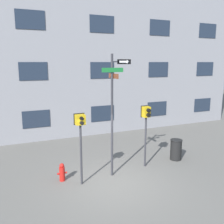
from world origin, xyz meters
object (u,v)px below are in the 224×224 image
Objects in this scene: street_sign_pole at (113,106)px; pedestrian_signal_right at (146,119)px; fire_hydrant at (62,172)px; trash_bin at (176,150)px; pedestrian_signal_left at (80,130)px.

street_sign_pole reaches higher than pedestrian_signal_right.
street_sign_pole is 3.20m from fire_hydrant.
trash_bin reaches higher than fire_hydrant.
pedestrian_signal_left and pedestrian_signal_right have the same top height.
pedestrian_signal_right is at bearing -176.25° from trash_bin.
pedestrian_signal_right is 2.37m from trash_bin.
street_sign_pole reaches higher than pedestrian_signal_left.
pedestrian_signal_right is (1.61, 0.24, -0.71)m from street_sign_pole.
fire_hydrant is 0.73× the size of trash_bin.
trash_bin is (1.72, 0.11, -1.62)m from pedestrian_signal_right.
trash_bin is (4.72, 0.59, -1.62)m from pedestrian_signal_left.
pedestrian_signal_left is 1.95m from fire_hydrant.
fire_hydrant is (-3.61, 0.07, -1.76)m from pedestrian_signal_right.
pedestrian_signal_left is at bearing -170.20° from street_sign_pole.
pedestrian_signal_right is at bearing -1.16° from fire_hydrant.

